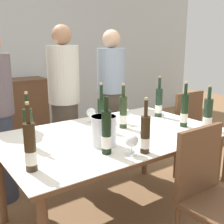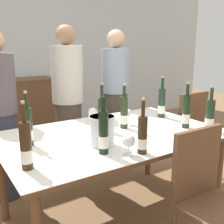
% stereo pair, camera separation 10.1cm
% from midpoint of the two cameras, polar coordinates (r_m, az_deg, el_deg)
% --- Properties ---
extents(ground_plane, '(12.00, 12.00, 0.00)m').
position_cam_midpoint_polar(ground_plane, '(2.63, -1.18, -20.42)').
color(ground_plane, olive).
extents(back_wall, '(8.00, 0.10, 2.80)m').
position_cam_midpoint_polar(back_wall, '(4.69, -20.89, 12.06)').
color(back_wall, silver).
rests_on(back_wall, ground_plane).
extents(dining_table, '(1.77, 1.12, 0.76)m').
position_cam_midpoint_polar(dining_table, '(2.31, -1.26, -5.92)').
color(dining_table, brown).
rests_on(dining_table, ground_plane).
extents(ice_bucket, '(0.19, 0.19, 0.22)m').
position_cam_midpoint_polar(ice_bucket, '(1.99, -3.13, -3.73)').
color(ice_bucket, silver).
rests_on(ice_bucket, dining_table).
extents(wine_bottle_0, '(0.07, 0.07, 0.40)m').
position_cam_midpoint_polar(wine_bottle_0, '(2.80, 8.48, 1.82)').
color(wine_bottle_0, '#1E3323').
rests_on(wine_bottle_0, dining_table).
extents(wine_bottle_1, '(0.07, 0.07, 0.39)m').
position_cam_midpoint_polar(wine_bottle_1, '(2.06, -17.94, -3.27)').
color(wine_bottle_1, black).
rests_on(wine_bottle_1, dining_table).
extents(wine_bottle_2, '(0.07, 0.07, 0.40)m').
position_cam_midpoint_polar(wine_bottle_2, '(2.50, 13.40, 0.18)').
color(wine_bottle_2, black).
rests_on(wine_bottle_2, dining_table).
extents(wine_bottle_3, '(0.07, 0.07, 0.40)m').
position_cam_midpoint_polar(wine_bottle_3, '(2.35, -3.39, -0.51)').
color(wine_bottle_3, black).
rests_on(wine_bottle_3, dining_table).
extents(wine_bottle_4, '(0.07, 0.07, 0.38)m').
position_cam_midpoint_polar(wine_bottle_4, '(1.87, 5.22, -4.72)').
color(wine_bottle_4, '#332314').
rests_on(wine_bottle_4, dining_table).
extents(wine_bottle_5, '(0.07, 0.07, 0.39)m').
position_cam_midpoint_polar(wine_bottle_5, '(2.40, 1.09, -0.14)').
color(wine_bottle_5, '#28381E').
rests_on(wine_bottle_5, dining_table).
extents(wine_bottle_6, '(0.07, 0.07, 0.40)m').
position_cam_midpoint_polar(wine_bottle_6, '(1.68, -17.93, -7.02)').
color(wine_bottle_6, '#332314').
rests_on(wine_bottle_6, dining_table).
extents(wine_bottle_7, '(0.08, 0.08, 0.38)m').
position_cam_midpoint_polar(wine_bottle_7, '(2.47, 17.78, -0.55)').
color(wine_bottle_7, '#1E3323').
rests_on(wine_bottle_7, dining_table).
extents(wine_bottle_8, '(0.07, 0.07, 0.38)m').
position_cam_midpoint_polar(wine_bottle_8, '(1.84, -2.70, -4.33)').
color(wine_bottle_8, black).
rests_on(wine_bottle_8, dining_table).
extents(wine_glass_0, '(0.09, 0.09, 0.14)m').
position_cam_midpoint_polar(wine_glass_0, '(1.84, 2.46, -5.92)').
color(wine_glass_0, white).
rests_on(wine_glass_0, dining_table).
extents(wine_glass_1, '(0.09, 0.09, 0.16)m').
position_cam_midpoint_polar(wine_glass_1, '(2.20, -4.16, -2.16)').
color(wine_glass_1, white).
rests_on(wine_glass_1, dining_table).
extents(wine_glass_2, '(0.07, 0.07, 0.14)m').
position_cam_midpoint_polar(wine_glass_2, '(2.52, 1.85, -0.32)').
color(wine_glass_2, white).
rests_on(wine_glass_2, dining_table).
extents(wine_glass_3, '(0.09, 0.09, 0.14)m').
position_cam_midpoint_polar(wine_glass_3, '(2.57, -5.38, -0.21)').
color(wine_glass_3, white).
rests_on(wine_glass_3, dining_table).
extents(chair_near_front, '(0.42, 0.42, 0.95)m').
position_cam_midpoint_polar(chair_near_front, '(2.00, 17.85, -14.87)').
color(chair_near_front, brown).
rests_on(chair_near_front, ground_plane).
extents(chair_right_end, '(0.42, 0.42, 0.96)m').
position_cam_midpoint_polar(chair_right_end, '(3.19, 15.68, -3.64)').
color(chair_right_end, brown).
rests_on(chair_right_end, ground_plane).
extents(person_guest_left, '(0.33, 0.33, 1.66)m').
position_cam_midpoint_polar(person_guest_left, '(3.04, -10.55, 1.39)').
color(person_guest_left, '#51473D').
rests_on(person_guest_left, ground_plane).
extents(person_guest_right, '(0.33, 0.33, 1.62)m').
position_cam_midpoint_polar(person_guest_right, '(3.32, -0.99, 2.31)').
color(person_guest_right, '#51473D').
rests_on(person_guest_right, ground_plane).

